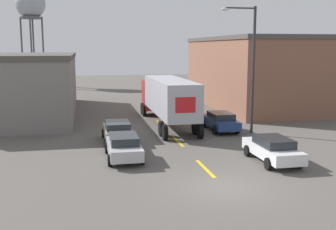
{
  "coord_description": "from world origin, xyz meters",
  "views": [
    {
      "loc": [
        -6.12,
        -17.5,
        6.3
      ],
      "look_at": [
        -0.83,
        8.99,
        1.95
      ],
      "focal_mm": 45.0,
      "sensor_mm": 36.0,
      "label": 1
    }
  ],
  "objects": [
    {
      "name": "ground_plane",
      "position": [
        0.0,
        0.0,
        0.0
      ],
      "size": [
        160.0,
        160.0,
        0.0
      ],
      "primitive_type": "plane",
      "color": "#56514C"
    },
    {
      "name": "road_centerline",
      "position": [
        0.0,
        9.74,
        0.0
      ],
      "size": [
        0.2,
        16.6,
        0.01
      ],
      "color": "gold",
      "rests_on": "ground_plane"
    },
    {
      "name": "warehouse_left",
      "position": [
        -11.82,
        24.05,
        2.86
      ],
      "size": [
        9.65,
        21.05,
        5.71
      ],
      "color": "slate",
      "rests_on": "ground_plane"
    },
    {
      "name": "warehouse_right",
      "position": [
        11.83,
        25.27,
        3.71
      ],
      "size": [
        9.66,
        20.24,
        7.4
      ],
      "color": "brown",
      "rests_on": "ground_plane"
    },
    {
      "name": "semi_truck",
      "position": [
        0.48,
        15.97,
        2.33
      ],
      "size": [
        2.84,
        13.36,
        3.83
      ],
      "rotation": [
        0.0,
        0.0,
        -0.0
      ],
      "color": "#B21919",
      "rests_on": "ground_plane"
    },
    {
      "name": "parked_car_left_far",
      "position": [
        -4.02,
        10.28,
        0.75
      ],
      "size": [
        1.98,
        4.64,
        1.41
      ],
      "color": "tan",
      "rests_on": "ground_plane"
    },
    {
      "name": "parked_car_right_mid",
      "position": [
        4.02,
        12.79,
        0.75
      ],
      "size": [
        1.98,
        4.64,
        1.41
      ],
      "color": "navy",
      "rests_on": "ground_plane"
    },
    {
      "name": "parked_car_right_near",
      "position": [
        4.02,
        3.62,
        0.75
      ],
      "size": [
        1.98,
        4.64,
        1.41
      ],
      "color": "silver",
      "rests_on": "ground_plane"
    },
    {
      "name": "parked_car_left_near",
      "position": [
        -4.02,
        5.93,
        0.75
      ],
      "size": [
        1.98,
        4.64,
        1.41
      ],
      "color": "#B2B2B7",
      "rests_on": "ground_plane"
    },
    {
      "name": "water_tower",
      "position": [
        -14.16,
        54.63,
        12.91
      ],
      "size": [
        4.75,
        4.75,
        15.59
      ],
      "color": "#47474C",
      "rests_on": "ground_plane"
    },
    {
      "name": "street_lamp",
      "position": [
        5.69,
        11.33,
        5.27
      ],
      "size": [
        2.62,
        0.32,
        9.19
      ],
      "color": "#2D2D30",
      "rests_on": "ground_plane"
    }
  ]
}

